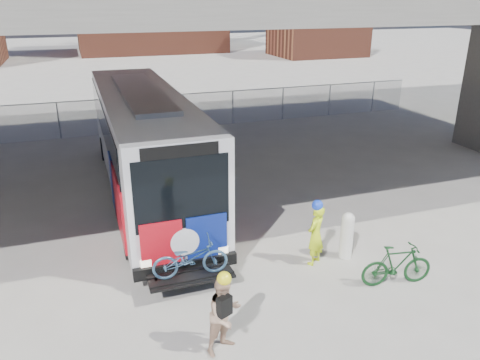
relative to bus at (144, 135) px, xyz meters
name	(u,v)px	position (x,y,z in m)	size (l,w,h in m)	color
ground	(233,228)	(2.00, -3.72, -2.11)	(160.00, 160.00, 0.00)	#9E9991
bus	(144,135)	(0.00, 0.00, 0.00)	(2.67, 12.92, 3.69)	silver
chainlink_fence	(160,103)	(2.00, 8.28, -0.68)	(30.00, 0.06, 30.00)	gray
brick_buildings	(113,8)	(3.23, 44.51, 3.31)	(54.00, 22.00, 12.00)	brown
bollard	(347,234)	(4.32, -6.32, -1.41)	(0.34, 0.34, 1.30)	white
cyclist_hivis	(316,233)	(3.37, -6.32, -1.24)	(0.72, 0.66, 1.81)	#DEFF1A
cyclist_tan	(225,314)	(0.18, -8.64, -1.27)	(0.96, 0.87, 1.77)	tan
bike_parked	(397,265)	(4.77, -7.86, -1.57)	(0.50, 1.78, 1.07)	#133C1A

